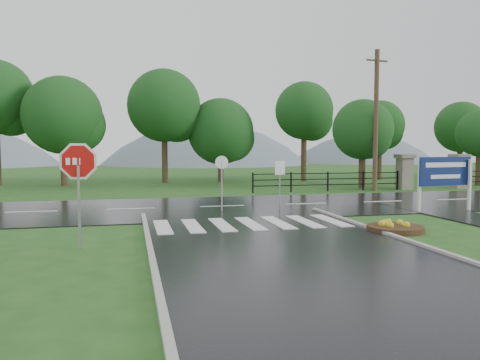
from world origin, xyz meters
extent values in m
plane|color=#224F1A|center=(0.00, 0.00, 0.00)|extent=(120.00, 120.00, 0.00)
cube|color=black|center=(0.00, 10.00, 0.00)|extent=(90.00, 8.00, 0.04)
cube|color=silver|center=(-3.00, 5.00, 0.06)|extent=(0.50, 2.80, 0.02)
cube|color=silver|center=(-2.00, 5.00, 0.06)|extent=(0.50, 2.80, 0.02)
cube|color=silver|center=(-1.00, 5.00, 0.06)|extent=(0.50, 2.80, 0.02)
cube|color=silver|center=(0.00, 5.00, 0.06)|extent=(0.50, 2.80, 0.02)
cube|color=silver|center=(1.00, 5.00, 0.06)|extent=(0.50, 2.80, 0.02)
cube|color=silver|center=(2.00, 5.00, 0.06)|extent=(0.50, 2.80, 0.02)
cube|color=silver|center=(3.00, 5.00, 0.06)|extent=(0.50, 2.80, 0.02)
cube|color=#A3A39B|center=(-3.55, -4.00, 0.00)|extent=(0.15, 24.00, 0.12)
cube|color=gray|center=(13.00, 16.00, 1.00)|extent=(0.80, 0.80, 2.00)
cube|color=#6B6659|center=(13.00, 16.00, 2.12)|extent=(1.00, 1.00, 0.24)
cube|color=gray|center=(17.00, 16.00, 1.00)|extent=(0.80, 0.80, 2.00)
cube|color=#6B6659|center=(17.00, 16.00, 2.12)|extent=(1.00, 1.00, 0.24)
cube|color=black|center=(7.75, 16.00, 0.40)|extent=(9.50, 0.05, 0.05)
cube|color=black|center=(7.75, 16.00, 0.75)|extent=(9.50, 0.05, 0.05)
cube|color=black|center=(7.75, 16.00, 1.10)|extent=(9.50, 0.05, 0.05)
cube|color=black|center=(3.00, 16.00, 0.60)|extent=(0.08, 0.08, 1.20)
cube|color=black|center=(12.50, 16.00, 0.60)|extent=(0.08, 0.08, 1.20)
cube|color=black|center=(17.50, 16.00, 0.60)|extent=(0.08, 0.08, 1.20)
sphere|color=slate|center=(8.00, 65.00, -17.28)|extent=(48.00, 48.00, 48.00)
sphere|color=slate|center=(36.00, 65.00, -12.96)|extent=(36.00, 36.00, 36.00)
cube|color=#939399|center=(-5.34, 2.35, 1.11)|extent=(0.07, 0.07, 2.21)
cylinder|color=white|center=(-5.34, 2.36, 2.32)|extent=(1.32, 0.17, 1.33)
cylinder|color=#BB0F0D|center=(-5.34, 2.35, 2.32)|extent=(1.15, 0.16, 1.16)
cube|color=silver|center=(7.57, 6.45, 1.09)|extent=(0.12, 0.12, 2.18)
cube|color=silver|center=(9.97, 6.45, 1.09)|extent=(0.12, 0.12, 2.18)
cube|color=navy|center=(8.77, 6.45, 1.69)|extent=(2.61, 0.34, 1.20)
cube|color=white|center=(8.77, 6.41, 1.96)|extent=(2.06, 0.23, 0.20)
cube|color=white|center=(8.77, 6.41, 1.47)|extent=(1.52, 0.17, 0.16)
cylinder|color=#332111|center=(4.22, 2.78, 0.09)|extent=(1.79, 1.79, 0.18)
cube|color=#939399|center=(2.10, 8.18, 0.99)|extent=(0.04, 0.04, 1.99)
cube|color=white|center=(2.10, 8.16, 1.83)|extent=(0.47, 0.11, 0.57)
cylinder|color=#939399|center=(-0.33, 8.48, 1.09)|extent=(0.07, 0.07, 2.18)
cylinder|color=white|center=(-0.33, 8.46, 2.07)|extent=(0.54, 0.03, 0.54)
cylinder|color=#473523|center=(10.63, 15.50, 4.29)|extent=(0.29, 0.29, 8.59)
cube|color=brown|center=(10.63, 15.50, 7.92)|extent=(1.52, 0.34, 0.10)
cylinder|color=#3D2B1C|center=(10.82, 17.50, 1.60)|extent=(0.49, 0.49, 3.21)
sphere|color=#144017|center=(10.82, 17.50, 3.85)|extent=(3.94, 3.94, 3.94)
cylinder|color=#3D2B1C|center=(19.80, 17.50, 1.52)|extent=(0.41, 0.41, 3.05)
sphere|color=#144017|center=(19.80, 17.50, 3.66)|extent=(3.26, 3.26, 3.26)
camera|label=1|loc=(-4.02, -10.51, 2.69)|focal=35.00mm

